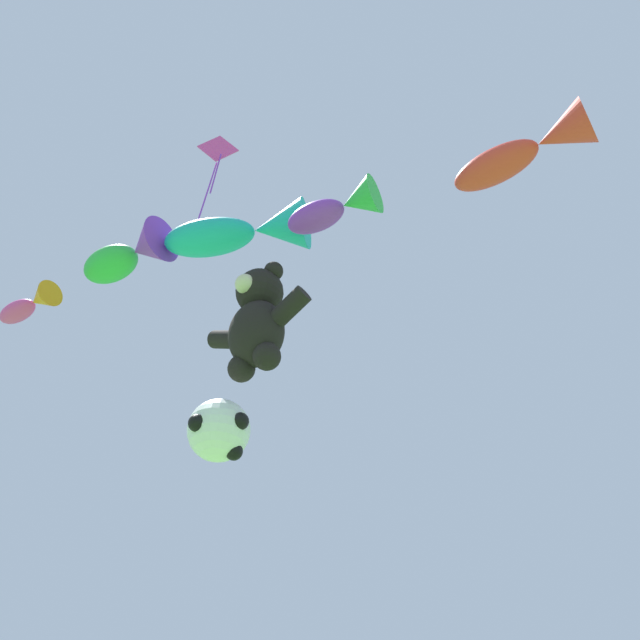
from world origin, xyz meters
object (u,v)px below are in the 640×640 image
Objects in this scene: fish_kite_teal at (244,232)px; fish_kite_crimson at (528,150)px; fish_kite_emerald at (129,255)px; diamond_kite at (216,158)px; fish_kite_violet at (337,208)px; fish_kite_magenta at (29,305)px; teddy_bear_kite at (257,320)px; soccer_ball_kite at (219,430)px.

fish_kite_crimson is at bearing 13.07° from fish_kite_teal.
diamond_kite is (0.94, 0.80, 2.83)m from fish_kite_emerald.
fish_kite_magenta is at bearing -165.32° from fish_kite_violet.
fish_kite_magenta is (-4.08, -1.31, -0.35)m from fish_kite_teal.
fish_kite_teal is (-0.29, -0.18, 1.90)m from teddy_bear_kite.
fish_kite_teal reaches higher than fish_kite_magenta.
fish_kite_magenta is at bearing -165.32° from fish_kite_emerald.
fish_kite_magenta is 0.54× the size of diamond_kite.
fish_kite_magenta is at bearing -161.15° from teddy_bear_kite.
diamond_kite is at bearing -169.64° from fish_kite_crimson.
fish_kite_violet is 0.83× the size of fish_kite_emerald.
fish_kite_magenta reaches higher than teddy_bear_kite.
fish_kite_crimson is 6.56m from diamond_kite.
fish_kite_crimson is at bearing 15.39° from fish_kite_magenta.
fish_kite_teal is 2.19m from fish_kite_emerald.
fish_kite_teal is at bearing -30.38° from soccer_ball_kite.
fish_kite_emerald is (-3.81, -1.00, 0.54)m from fish_kite_violet.
soccer_ball_kite is 6.59m from diamond_kite.
fish_kite_violet is at bearing 1.51° from teddy_bear_kite.
diamond_kite reaches higher than fish_kite_crimson.
fish_kite_magenta reaches higher than fish_kite_violet.
fish_kite_crimson is 1.27× the size of fish_kite_violet.
fish_kite_magenta is (-3.90, -1.42, 3.24)m from soccer_ball_kite.
teddy_bear_kite is 4.87m from fish_kite_magenta.
teddy_bear_kite is at bearing 6.47° from diamond_kite.
teddy_bear_kite is at bearing 31.35° from fish_kite_teal.
diamond_kite is at bearing -174.51° from soccer_ball_kite.
fish_kite_emerald reaches higher than fish_kite_teal.
teddy_bear_kite is 0.76× the size of fish_kite_teal.
fish_kite_violet reaches higher than teddy_bear_kite.
fish_kite_magenta is (-4.37, -1.49, 1.55)m from teddy_bear_kite.
fish_kite_emerald reaches higher than soccer_ball_kite.
teddy_bear_kite is at bearing 18.85° from fish_kite_magenta.
diamond_kite is (2.97, 1.33, 3.28)m from fish_kite_magenta.
fish_kite_violet is (1.94, 0.11, 3.15)m from soccer_ball_kite.
fish_kite_crimson is 1.05× the size of fish_kite_emerald.
fish_kite_violet is at bearing 3.93° from diamond_kite.
fish_kite_emerald is 3.09m from diamond_kite.
fish_kite_crimson is (4.65, 0.93, 3.21)m from soccer_ball_kite.
soccer_ball_kite is at bearing -171.61° from teddy_bear_kite.
diamond_kite is at bearing -176.07° from fish_kite_violet.
soccer_ball_kite is (-0.47, -0.07, -1.69)m from teddy_bear_kite.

